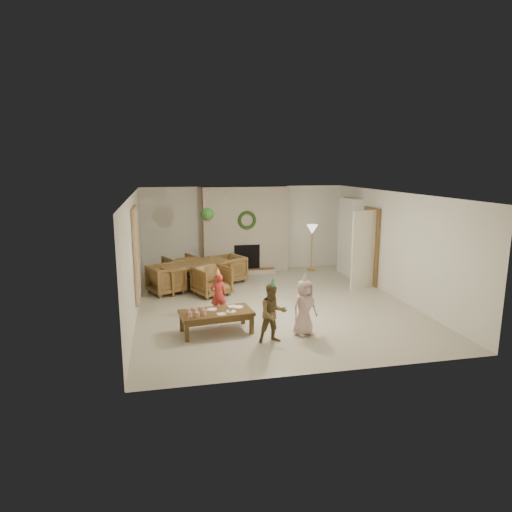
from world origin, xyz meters
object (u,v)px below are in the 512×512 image
object	(u,v)px
child_plaid	(273,313)
coffee_table_top	(216,313)
dining_chair_far	(180,269)
dining_chair_right	(228,269)
child_red	(218,295)
child_pink	(304,307)
dining_chair_left	(166,279)
dining_chair_near	(212,281)
dining_table	(195,276)

from	to	relation	value
child_plaid	coffee_table_top	bearing A→B (deg)	137.75
dining_chair_far	dining_chair_right	size ratio (longest dim) A/B	1.00
child_red	child_pink	xyz separation A→B (m)	(1.44, -1.33, 0.07)
dining_chair_left	dining_chair_right	size ratio (longest dim) A/B	1.00
dining_chair_near	child_red	xyz separation A→B (m)	(-0.04, -1.58, 0.10)
dining_chair_near	dining_chair_left	size ratio (longest dim) A/B	1.00
dining_table	dining_chair_far	distance (m)	0.81
dining_chair_right	child_plaid	size ratio (longest dim) A/B	0.73
dining_chair_far	child_pink	world-z (taller)	child_pink
dining_chair_far	dining_chair_right	distance (m)	1.30
child_plaid	child_pink	distance (m)	0.71
dining_table	child_red	distance (m)	2.34
dining_chair_near	child_red	size ratio (longest dim) A/B	0.85
child_red	child_pink	bearing A→B (deg)	131.25
dining_chair_far	child_pink	distance (m)	4.86
dining_chair_near	dining_chair_right	bearing A→B (deg)	38.66
coffee_table_top	child_plaid	size ratio (longest dim) A/B	1.26
dining_chair_far	dining_chair_left	distance (m)	1.15
dining_chair_left	child_red	world-z (taller)	child_red
dining_chair_right	child_red	xyz separation A→B (m)	(-0.61, -2.74, 0.10)
dining_chair_left	child_pink	size ratio (longest dim) A/B	0.75
dining_table	dining_chair_far	world-z (taller)	dining_chair_far
dining_chair_far	child_red	size ratio (longest dim) A/B	0.85
dining_chair_right	child_plaid	world-z (taller)	child_plaid
dining_table	child_plaid	size ratio (longest dim) A/B	1.72
coffee_table_top	dining_chair_near	bearing A→B (deg)	78.52
dining_chair_far	child_pink	xyz separation A→B (m)	(2.09, -4.38, 0.17)
child_red	child_plaid	xyz separation A→B (m)	(0.77, -1.57, 0.07)
child_red	child_pink	size ratio (longest dim) A/B	0.87
coffee_table_top	child_pink	bearing A→B (deg)	-22.77
dining_chair_far	child_red	distance (m)	3.12
child_pink	coffee_table_top	bearing A→B (deg)	144.59
dining_chair_left	coffee_table_top	bearing A→B (deg)	172.24
dining_chair_near	dining_chair_right	distance (m)	1.30
dining_chair_left	coffee_table_top	world-z (taller)	dining_chair_left
dining_chair_far	dining_chair_left	size ratio (longest dim) A/B	1.00
dining_chair_far	child_pink	size ratio (longest dim) A/B	0.75
dining_chair_near	child_plaid	size ratio (longest dim) A/B	0.73
child_plaid	child_pink	bearing A→B (deg)	13.75
dining_chair_left	child_red	distance (m)	2.23
dining_chair_left	child_pink	bearing A→B (deg)	-168.14
dining_table	child_red	xyz separation A→B (m)	(0.31, -2.32, 0.14)
dining_table	coffee_table_top	world-z (taller)	dining_table
dining_chair_right	coffee_table_top	world-z (taller)	dining_chair_right
dining_chair_right	dining_chair_far	bearing A→B (deg)	-128.66
dining_chair_left	coffee_table_top	distance (m)	2.99
dining_chair_near	coffee_table_top	bearing A→B (deg)	-119.44
dining_chair_far	child_plaid	world-z (taller)	child_plaid
dining_table	dining_chair_left	bearing A→B (deg)	180.00
dining_chair_right	child_pink	world-z (taller)	child_pink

